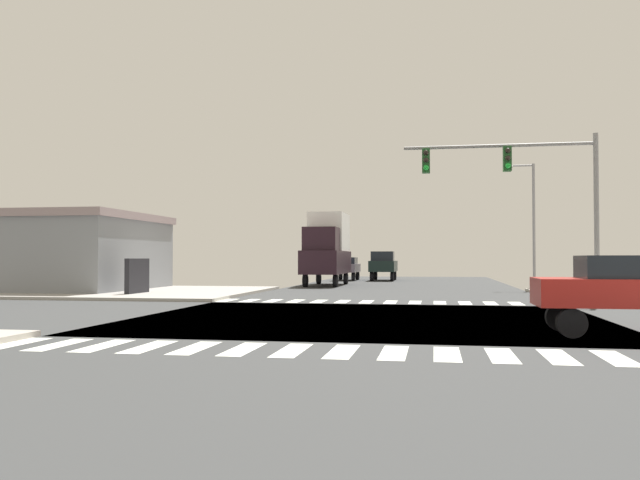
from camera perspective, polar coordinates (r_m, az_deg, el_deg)
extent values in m
cube|color=#353738|center=(20.21, 4.08, -6.80)|extent=(14.00, 90.00, 0.05)
cube|color=#353738|center=(20.21, 4.08, -6.80)|extent=(90.00, 12.00, 0.05)
cube|color=#9C9891|center=(35.41, -15.34, -4.35)|extent=(12.00, 12.00, 0.14)
cube|color=white|center=(15.56, -24.83, -8.13)|extent=(0.50, 2.00, 0.01)
cube|color=white|center=(15.02, -21.65, -8.40)|extent=(0.50, 2.00, 0.01)
cube|color=white|center=(14.52, -18.24, -8.67)|extent=(0.50, 2.00, 0.01)
cube|color=white|center=(14.09, -14.61, -8.92)|extent=(0.50, 2.00, 0.01)
cube|color=white|center=(13.71, -10.75, -9.15)|extent=(0.50, 2.00, 0.01)
cube|color=white|center=(13.39, -6.69, -9.35)|extent=(0.50, 2.00, 0.01)
cube|color=white|center=(13.15, -2.45, -9.50)|extent=(0.50, 2.00, 0.01)
cube|color=white|center=(12.98, 1.93, -9.61)|extent=(0.50, 2.00, 0.01)
cube|color=white|center=(12.88, 6.41, -9.66)|extent=(0.50, 2.00, 0.01)
cube|color=white|center=(12.86, 10.92, -9.66)|extent=(0.50, 2.00, 0.01)
cube|color=white|center=(12.92, 15.43, -9.59)|extent=(0.50, 2.00, 0.01)
cube|color=white|center=(13.05, 19.86, -9.47)|extent=(0.50, 2.00, 0.01)
cube|color=white|center=(13.26, 24.18, -9.30)|extent=(0.50, 2.00, 0.01)
cube|color=white|center=(28.75, -8.00, -5.18)|extent=(0.50, 2.00, 0.01)
cube|color=white|center=(28.47, -6.07, -5.22)|extent=(0.50, 2.00, 0.01)
cube|color=white|center=(28.21, -4.11, -5.26)|extent=(0.50, 2.00, 0.01)
cube|color=white|center=(27.99, -2.11, -5.29)|extent=(0.50, 2.00, 0.01)
cube|color=white|center=(27.80, -0.09, -5.32)|extent=(0.50, 2.00, 0.01)
cube|color=white|center=(27.65, 1.96, -5.34)|extent=(0.50, 2.00, 0.01)
cube|color=white|center=(27.53, 4.04, -5.35)|extent=(0.50, 2.00, 0.01)
cube|color=white|center=(27.44, 6.12, -5.36)|extent=(0.50, 2.00, 0.01)
cube|color=white|center=(27.40, 8.22, -5.36)|extent=(0.50, 2.00, 0.01)
cube|color=white|center=(27.39, 10.32, -5.35)|extent=(0.50, 2.00, 0.01)
cube|color=white|center=(27.42, 12.42, -5.33)|extent=(0.50, 2.00, 0.01)
cube|color=white|center=(27.48, 14.51, -5.31)|extent=(0.50, 2.00, 0.01)
cube|color=white|center=(27.58, 16.59, -5.28)|extent=(0.50, 2.00, 0.01)
cube|color=white|center=(27.71, 18.65, -5.25)|extent=(0.50, 2.00, 0.01)
cylinder|color=gray|center=(28.42, 22.80, 1.75)|extent=(0.20, 0.20, 6.81)
cylinder|color=gray|center=(28.14, 15.10, 7.87)|extent=(7.60, 0.14, 0.14)
cube|color=#1E5123|center=(28.10, 15.88, 6.75)|extent=(0.32, 0.40, 1.00)
sphere|color=black|center=(27.90, 15.93, 7.45)|extent=(0.22, 0.22, 0.22)
sphere|color=black|center=(27.86, 15.94, 6.82)|extent=(0.22, 0.22, 0.22)
sphere|color=green|center=(27.81, 15.94, 6.19)|extent=(0.22, 0.22, 0.22)
cube|color=#1E5123|center=(27.94, 9.15, 6.76)|extent=(0.32, 0.40, 1.00)
sphere|color=black|center=(27.75, 9.15, 7.46)|extent=(0.22, 0.22, 0.22)
sphere|color=black|center=(27.70, 9.15, 6.83)|extent=(0.22, 0.22, 0.22)
sphere|color=green|center=(27.66, 9.15, 6.20)|extent=(0.22, 0.22, 0.22)
cylinder|color=gray|center=(40.24, 18.01, 1.13)|extent=(0.16, 0.16, 7.32)
cylinder|color=gray|center=(40.46, 16.98, 6.17)|extent=(1.40, 0.10, 0.10)
ellipsoid|color=silver|center=(40.38, 15.99, 6.10)|extent=(0.60, 0.32, 0.20)
cube|color=gray|center=(39.59, -23.23, -1.30)|extent=(12.06, 8.99, 3.84)
cube|color=gray|center=(39.65, -23.19, 1.76)|extent=(12.36, 9.29, 0.40)
cube|color=black|center=(32.87, -15.52, -3.12)|extent=(0.24, 2.20, 1.80)
cylinder|color=black|center=(51.94, 6.26, -3.16)|extent=(0.26, 0.74, 0.74)
cylinder|color=black|center=(52.06, 4.49, -3.16)|extent=(0.26, 0.74, 0.74)
cylinder|color=black|center=(55.40, 6.48, -3.06)|extent=(0.26, 0.74, 0.74)
cylinder|color=black|center=(55.52, 4.83, -3.06)|extent=(0.26, 0.74, 0.74)
cube|color=black|center=(53.71, 5.51, -2.26)|extent=(2.00, 5.10, 0.86)
cube|color=black|center=(52.81, 5.44, -1.40)|extent=(1.76, 1.78, 0.75)
cylinder|color=black|center=(16.18, 20.92, -6.71)|extent=(0.68, 0.26, 0.68)
cylinder|color=black|center=(17.59, 20.01, -6.30)|extent=(0.68, 0.26, 0.68)
cube|color=#A81E19|center=(17.16, 25.24, -4.12)|extent=(4.30, 1.80, 0.66)
cube|color=black|center=(17.15, 25.21, -2.12)|extent=(2.24, 1.55, 0.54)
cylinder|color=black|center=(52.44, 2.90, -3.19)|extent=(0.26, 0.68, 0.68)
cylinder|color=black|center=(52.64, 1.35, -3.18)|extent=(0.26, 0.68, 0.68)
cylinder|color=black|center=(55.35, 3.27, -3.10)|extent=(0.26, 0.68, 0.68)
cylinder|color=black|center=(55.53, 1.79, -3.10)|extent=(0.26, 0.68, 0.68)
cube|color=#5D5565|center=(53.97, 2.33, -2.43)|extent=(1.80, 4.30, 0.66)
cube|color=black|center=(53.96, 2.33, -1.79)|extent=(1.55, 2.24, 0.54)
cylinder|color=black|center=(41.21, 1.35, -3.55)|extent=(0.26, 0.80, 0.80)
cylinder|color=black|center=(41.54, -1.28, -3.53)|extent=(0.26, 0.80, 0.80)
cylinder|color=black|center=(46.06, 2.24, -3.34)|extent=(0.26, 0.80, 0.80)
cylinder|color=black|center=(46.35, -0.11, -3.33)|extent=(0.26, 0.80, 0.80)
cube|color=black|center=(43.76, 0.57, -1.94)|extent=(2.40, 7.20, 1.49)
cube|color=white|center=(44.86, 0.79, 0.66)|extent=(2.30, 4.18, 2.56)
cube|color=black|center=(41.64, 0.10, 0.09)|extent=(2.11, 2.02, 1.49)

